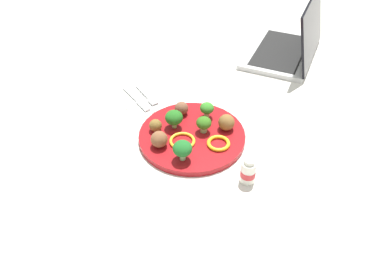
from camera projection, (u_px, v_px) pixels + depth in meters
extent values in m
plane|color=silver|center=(192.00, 138.00, 1.03)|extent=(4.00, 4.00, 0.00)
cylinder|color=maroon|center=(192.00, 136.00, 1.02)|extent=(0.28, 0.28, 0.02)
cylinder|color=#A3C47E|center=(207.00, 115.00, 1.07)|extent=(0.01, 0.01, 0.02)
ellipsoid|color=#368128|center=(207.00, 108.00, 1.05)|extent=(0.04, 0.04, 0.03)
cylinder|color=#94C87E|center=(174.00, 125.00, 1.03)|extent=(0.01, 0.01, 0.01)
ellipsoid|color=#23661F|center=(174.00, 118.00, 1.02)|extent=(0.05, 0.05, 0.04)
cylinder|color=#9ACD84|center=(183.00, 156.00, 0.94)|extent=(0.01, 0.01, 0.02)
ellipsoid|color=#1F6627|center=(182.00, 148.00, 0.92)|extent=(0.05, 0.05, 0.04)
cylinder|color=#93B878|center=(204.00, 129.00, 1.02)|extent=(0.02, 0.02, 0.01)
ellipsoid|color=#346B1C|center=(204.00, 123.00, 1.01)|extent=(0.04, 0.04, 0.03)
sphere|color=brown|center=(155.00, 125.00, 1.02)|extent=(0.03, 0.03, 0.03)
sphere|color=brown|center=(226.00, 122.00, 1.02)|extent=(0.04, 0.04, 0.04)
sphere|color=brown|center=(159.00, 139.00, 0.97)|extent=(0.04, 0.04, 0.04)
sphere|color=brown|center=(181.00, 108.00, 1.07)|extent=(0.04, 0.04, 0.04)
torus|color=yellow|center=(218.00, 143.00, 0.98)|extent=(0.08, 0.08, 0.01)
torus|color=yellow|center=(182.00, 141.00, 0.99)|extent=(0.07, 0.07, 0.01)
cube|color=white|center=(141.00, 97.00, 1.17)|extent=(0.18, 0.13, 0.01)
cube|color=silver|center=(144.00, 92.00, 1.18)|extent=(0.09, 0.02, 0.01)
cube|color=silver|center=(153.00, 101.00, 1.14)|extent=(0.03, 0.03, 0.01)
cube|color=silver|center=(131.00, 94.00, 1.17)|extent=(0.09, 0.02, 0.01)
cube|color=silver|center=(143.00, 105.00, 1.13)|extent=(0.06, 0.02, 0.01)
cylinder|color=white|center=(247.00, 173.00, 0.89)|extent=(0.03, 0.03, 0.06)
cylinder|color=red|center=(247.00, 174.00, 0.89)|extent=(0.04, 0.04, 0.02)
cylinder|color=silver|center=(248.00, 162.00, 0.87)|extent=(0.03, 0.03, 0.01)
cube|color=silver|center=(280.00, 53.00, 1.37)|extent=(0.34, 0.38, 0.02)
cube|color=black|center=(280.00, 50.00, 1.36)|extent=(0.27, 0.32, 0.00)
cube|color=black|center=(312.00, 29.00, 1.28)|extent=(0.18, 0.30, 0.20)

